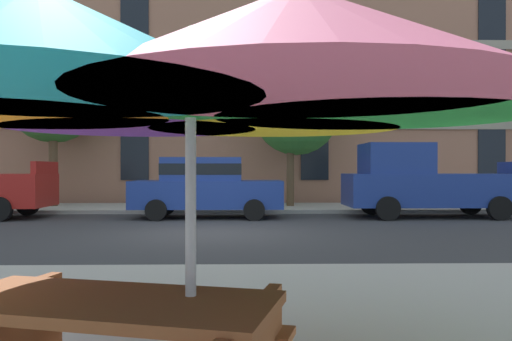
{
  "coord_description": "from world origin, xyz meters",
  "views": [
    {
      "loc": [
        0.73,
        -11.88,
        1.47
      ],
      "look_at": [
        1.09,
        3.2,
        1.4
      ],
      "focal_mm": 37.01,
      "sensor_mm": 36.0,
      "label": 1
    }
  ],
  "objects_px": {
    "pickup_blue": "(424,183)",
    "patio_umbrella": "(191,78)",
    "street_tree_middle": "(294,110)",
    "sedan_blue": "(206,186)",
    "street_tree_left": "(50,97)"
  },
  "relations": [
    {
      "from": "pickup_blue",
      "to": "patio_umbrella",
      "type": "relative_size",
      "value": 1.36
    },
    {
      "from": "street_tree_middle",
      "to": "patio_umbrella",
      "type": "bearing_deg",
      "value": -97.42
    },
    {
      "from": "sedan_blue",
      "to": "pickup_blue",
      "type": "distance_m",
      "value": 6.5
    },
    {
      "from": "sedan_blue",
      "to": "street_tree_left",
      "type": "height_order",
      "value": "street_tree_left"
    },
    {
      "from": "sedan_blue",
      "to": "patio_umbrella",
      "type": "distance_m",
      "value": 12.77
    },
    {
      "from": "street_tree_middle",
      "to": "patio_umbrella",
      "type": "height_order",
      "value": "street_tree_middle"
    },
    {
      "from": "patio_umbrella",
      "to": "street_tree_left",
      "type": "bearing_deg",
      "value": 112.3
    },
    {
      "from": "street_tree_left",
      "to": "pickup_blue",
      "type": "bearing_deg",
      "value": -15.78
    },
    {
      "from": "street_tree_left",
      "to": "street_tree_middle",
      "type": "distance_m",
      "value": 8.73
    },
    {
      "from": "sedan_blue",
      "to": "street_tree_left",
      "type": "bearing_deg",
      "value": 149.07
    },
    {
      "from": "patio_umbrella",
      "to": "sedan_blue",
      "type": "bearing_deg",
      "value": 93.75
    },
    {
      "from": "patio_umbrella",
      "to": "pickup_blue",
      "type": "bearing_deg",
      "value": 65.95
    },
    {
      "from": "sedan_blue",
      "to": "street_tree_middle",
      "type": "bearing_deg",
      "value": 48.71
    },
    {
      "from": "sedan_blue",
      "to": "pickup_blue",
      "type": "height_order",
      "value": "pickup_blue"
    },
    {
      "from": "street_tree_middle",
      "to": "pickup_blue",
      "type": "bearing_deg",
      "value": -42.85
    }
  ]
}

